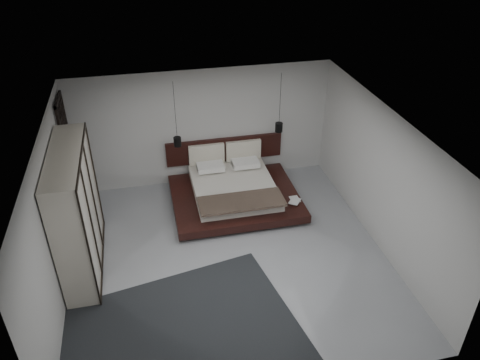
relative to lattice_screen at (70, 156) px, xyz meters
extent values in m
plane|color=#979A9F|center=(2.95, -2.45, -1.30)|extent=(6.00, 6.00, 0.00)
plane|color=white|center=(2.95, -2.45, 1.50)|extent=(6.00, 6.00, 0.00)
plane|color=#B8B8B5|center=(2.95, 0.55, 0.10)|extent=(6.00, 0.00, 6.00)
plane|color=#B8B8B5|center=(2.95, -5.45, 0.10)|extent=(6.00, 0.00, 6.00)
plane|color=#B8B8B5|center=(-0.05, -2.45, 0.10)|extent=(0.00, 6.00, 6.00)
plane|color=#B8B8B5|center=(5.95, -2.45, 0.10)|extent=(0.00, 6.00, 6.00)
cube|color=black|center=(0.00, 0.00, 0.00)|extent=(0.05, 0.90, 2.60)
cube|color=black|center=(3.44, -0.70, -1.26)|extent=(2.21, 1.80, 0.08)
cube|color=black|center=(3.44, -0.70, -1.13)|extent=(2.81, 2.31, 0.18)
cube|color=silver|center=(3.44, -0.57, -0.93)|extent=(1.80, 2.01, 0.22)
cube|color=black|center=(3.44, -1.35, -0.79)|extent=(1.82, 0.70, 0.05)
cube|color=white|center=(3.02, 0.20, -0.76)|extent=(0.62, 0.40, 0.12)
cube|color=white|center=(3.86, 0.20, -0.76)|extent=(0.62, 0.40, 0.12)
cube|color=white|center=(3.02, 0.06, -0.70)|extent=(0.62, 0.40, 0.12)
cube|color=white|center=(3.86, 0.06, -0.70)|extent=(0.62, 0.40, 0.12)
cube|color=black|center=(3.44, 0.51, -0.52)|extent=(2.81, 0.08, 0.60)
cube|color=beige|center=(2.99, 0.42, -0.55)|extent=(0.85, 0.10, 0.50)
cube|color=beige|center=(3.89, 0.42, -0.55)|extent=(0.85, 0.10, 0.50)
imported|color=#99724C|center=(4.59, -1.20, -1.03)|extent=(0.21, 0.27, 0.02)
imported|color=#99724C|center=(4.57, -1.23, -1.00)|extent=(0.35, 0.36, 0.02)
cylinder|color=black|center=(2.29, -0.10, 0.86)|extent=(0.01, 0.01, 1.27)
cylinder|color=black|center=(2.29, -0.10, 0.13)|extent=(0.17, 0.17, 0.21)
cylinder|color=#FFE0B2|center=(2.29, -0.10, 0.04)|extent=(0.13, 0.13, 0.01)
cylinder|color=black|center=(4.59, -0.10, 0.92)|extent=(0.01, 0.01, 1.16)
cylinder|color=black|center=(4.59, -0.10, 0.23)|extent=(0.17, 0.17, 0.21)
cylinder|color=#FFE0B2|center=(4.59, -0.10, 0.14)|extent=(0.13, 0.13, 0.01)
cube|color=beige|center=(0.25, -1.99, -0.11)|extent=(0.55, 2.38, 2.38)
cube|color=black|center=(0.54, -1.99, 1.05)|extent=(0.03, 2.38, 0.06)
cube|color=black|center=(0.54, -1.99, -1.27)|extent=(0.03, 2.38, 0.06)
cube|color=black|center=(0.54, -3.18, -0.11)|extent=(0.03, 0.05, 2.38)
cube|color=black|center=(0.54, -2.38, -0.11)|extent=(0.03, 0.05, 2.38)
cube|color=black|center=(0.54, -1.59, -0.11)|extent=(0.03, 0.05, 2.38)
cube|color=black|center=(0.54, -0.80, -0.11)|extent=(0.03, 0.05, 2.38)
cube|color=black|center=(1.75, -4.15, -1.29)|extent=(4.29, 3.41, 0.02)
camera|label=1|loc=(1.63, -9.29, 4.82)|focal=35.00mm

